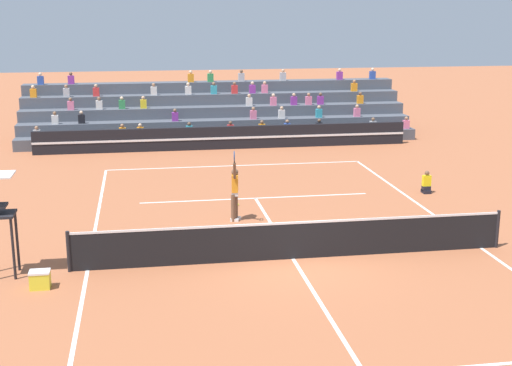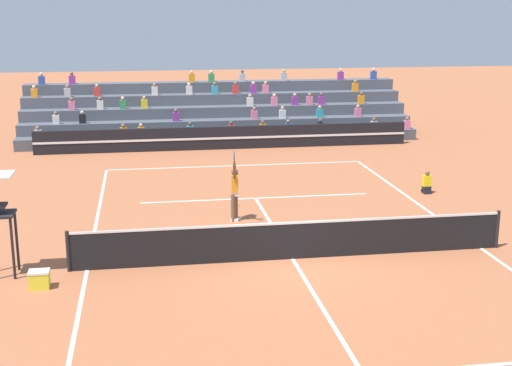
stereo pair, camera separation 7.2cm
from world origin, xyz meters
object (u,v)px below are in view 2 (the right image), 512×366
object	(u,v)px
tennis_player	(235,191)
equipment_cooler	(39,279)
ball_kid_courtside	(427,184)
tennis_ball	(238,205)

from	to	relation	value
tennis_player	equipment_cooler	xyz separation A→B (m)	(-5.47, -4.87, -0.76)
ball_kid_courtside	equipment_cooler	bearing A→B (deg)	-150.89
tennis_ball	equipment_cooler	distance (m)	8.81
ball_kid_courtside	tennis_player	distance (m)	7.83
equipment_cooler	tennis_ball	bearing A→B (deg)	48.77
tennis_ball	tennis_player	bearing A→B (deg)	-100.97
tennis_player	tennis_ball	distance (m)	2.03
ball_kid_courtside	tennis_player	bearing A→B (deg)	-162.66
tennis_ball	equipment_cooler	xyz separation A→B (m)	(-5.81, -6.62, 0.19)
equipment_cooler	tennis_player	bearing A→B (deg)	41.68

